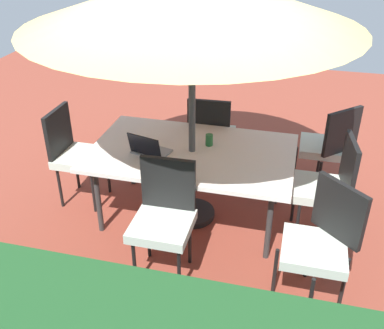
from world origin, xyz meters
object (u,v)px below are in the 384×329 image
object	(u,v)px
dining_table	(192,155)
chair_northwest	(321,240)
cup	(209,140)
chair_southwest	(328,144)
laptop	(149,149)
chair_west	(328,184)
chair_east	(75,151)
chair_south	(211,133)
chair_north	(164,215)

from	to	relation	value
dining_table	chair_northwest	world-z (taller)	chair_northwest
chair_northwest	cup	xyz separation A→B (m)	(1.04, -0.93, 0.23)
chair_southwest	laptop	size ratio (longest dim) A/B	2.64
dining_table	chair_west	bearing A→B (deg)	-179.30
dining_table	chair_east	xyz separation A→B (m)	(1.20, -0.02, -0.13)
chair_southwest	chair_south	xyz separation A→B (m)	(1.21, 0.04, 0.00)
chair_west	laptop	size ratio (longest dim) A/B	2.64
chair_northwest	chair_north	bearing A→B (deg)	-138.39
chair_south	cup	distance (m)	0.66
chair_south	laptop	world-z (taller)	chair_south
chair_north	cup	distance (m)	0.96
chair_southwest	chair_northwest	xyz separation A→B (m)	(0.06, 1.58, 0.00)
dining_table	chair_south	bearing A→B (deg)	-91.03
dining_table	chair_north	bearing A→B (deg)	87.63
dining_table	laptop	size ratio (longest dim) A/B	4.96
dining_table	cup	size ratio (longest dim) A/B	17.11
dining_table	laptop	xyz separation A→B (m)	(0.36, 0.16, 0.09)
chair_southwest	chair_south	bearing A→B (deg)	-42.59
chair_southwest	chair_south	world-z (taller)	same
chair_south	chair_east	bearing A→B (deg)	28.28
chair_east	laptop	distance (m)	0.89
chair_southwest	chair_east	size ratio (longest dim) A/B	1.00
chair_east	laptop	bearing A→B (deg)	-101.53
chair_west	chair_northwest	world-z (taller)	same
chair_north	chair_west	xyz separation A→B (m)	(-1.25, -0.79, 0.00)
chair_west	chair_south	world-z (taller)	same
chair_east	laptop	world-z (taller)	chair_east
chair_north	chair_southwest	distance (m)	2.01
chair_southwest	chair_east	bearing A→B (deg)	-26.69
laptop	cup	xyz separation A→B (m)	(-0.48, -0.30, 0.01)
chair_east	dining_table	bearing A→B (deg)	-90.77
laptop	chair_west	bearing A→B (deg)	-159.45
cup	chair_southwest	bearing A→B (deg)	-149.45
cup	chair_south	bearing A→B (deg)	-79.42
chair_east	chair_northwest	xyz separation A→B (m)	(-2.36, 0.80, 0.00)
chair_northwest	chair_south	distance (m)	1.92
chair_north	chair_northwest	world-z (taller)	same
chair_north	chair_south	world-z (taller)	same
chair_southwest	chair_west	xyz separation A→B (m)	(0.01, 0.78, 0.00)
chair_southwest	chair_east	distance (m)	2.54
chair_south	laptop	bearing A→B (deg)	64.87
chair_north	chair_southwest	bearing A→B (deg)	49.88
dining_table	chair_south	distance (m)	0.76
chair_southwest	chair_northwest	world-z (taller)	same
chair_south	laptop	size ratio (longest dim) A/B	2.64
chair_north	chair_east	distance (m)	1.41
chair_east	chair_west	bearing A→B (deg)	-90.01
chair_east	chair_southwest	bearing A→B (deg)	-72.22
chair_west	chair_south	distance (m)	1.41
chair_north	chair_northwest	size ratio (longest dim) A/B	1.00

